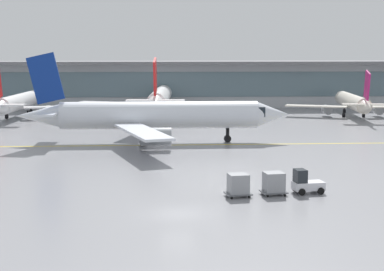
{
  "coord_description": "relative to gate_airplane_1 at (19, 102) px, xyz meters",
  "views": [
    {
      "loc": [
        -1.43,
        -45.96,
        12.3
      ],
      "look_at": [
        2.26,
        20.87,
        3.0
      ],
      "focal_mm": 59.09,
      "sensor_mm": 36.0,
      "label": 1
    }
  ],
  "objects": [
    {
      "name": "terminal_concourse",
      "position": [
        25.85,
        19.36,
        2.14
      ],
      "size": [
        193.69,
        11.0,
        9.6
      ],
      "color": "#B2B7BC",
      "rests_on": "ground_plane"
    },
    {
      "name": "taxiway_centreline_stripe",
      "position": [
        24.68,
        -33.04,
        -2.77
      ],
      "size": [
        110.0,
        1.17,
        0.01
      ],
      "primitive_type": "cube",
      "rotation": [
        0.0,
        0.0,
        0.01
      ],
      "color": "yellow",
      "rests_on": "ground_plane"
    },
    {
      "name": "cargo_dolly_lead",
      "position": [
        34.16,
        -61.14,
        -1.72
      ],
      "size": [
        2.33,
        1.91,
        1.94
      ],
      "rotation": [
        0.0,
        0.0,
        0.16
      ],
      "color": "#595B60",
      "rests_on": "ground_plane"
    },
    {
      "name": "gate_airplane_3",
      "position": [
        59.58,
        -1.11,
        -0.16
      ],
      "size": [
        24.39,
        26.34,
        8.72
      ],
      "rotation": [
        0.0,
        0.0,
        1.48
      ],
      "color": "silver",
      "rests_on": "ground_plane"
    },
    {
      "name": "taxiing_regional_jet",
      "position": [
        24.22,
        -31.05,
        0.76
      ],
      "size": [
        35.49,
        33.1,
        11.79
      ],
      "rotation": [
        0.0,
        0.0,
        0.01
      ],
      "color": "silver",
      "rests_on": "ground_plane"
    },
    {
      "name": "baggage_tug",
      "position": [
        37.01,
        -60.69,
        -1.88
      ],
      "size": [
        2.79,
        1.96,
        2.1
      ],
      "rotation": [
        0.0,
        0.0,
        0.16
      ],
      "color": "silver",
      "rests_on": "ground_plane"
    },
    {
      "name": "ground_plane",
      "position": [
        25.85,
        -66.77,
        -2.77
      ],
      "size": [
        400.0,
        400.0,
        0.0
      ],
      "primitive_type": "plane",
      "color": "gray"
    },
    {
      "name": "cargo_dolly_trailing",
      "position": [
        31.09,
        -61.63,
        -1.72
      ],
      "size": [
        2.33,
        1.91,
        1.94
      ],
      "rotation": [
        0.0,
        0.0,
        0.16
      ],
      "color": "#595B60",
      "rests_on": "ground_plane"
    },
    {
      "name": "gate_airplane_1",
      "position": [
        0.0,
        0.0,
        0.0
      ],
      "size": [
        25.9,
        27.93,
        9.25
      ],
      "rotation": [
        0.0,
        0.0,
        1.49
      ],
      "color": "white",
      "rests_on": "ground_plane"
    },
    {
      "name": "gate_airplane_2",
      "position": [
        24.93,
        2.11,
        0.46
      ],
      "size": [
        30.21,
        32.55,
        10.78
      ],
      "rotation": [
        0.0,
        0.0,
        1.51
      ],
      "color": "white",
      "rests_on": "ground_plane"
    }
  ]
}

